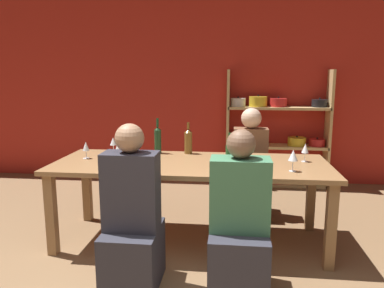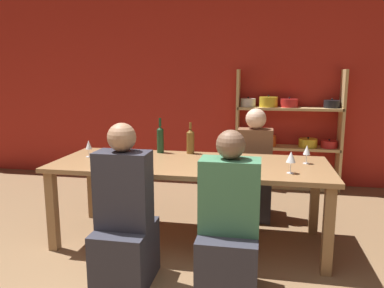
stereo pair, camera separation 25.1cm
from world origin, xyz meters
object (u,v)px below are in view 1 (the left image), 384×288
at_px(wine_glass_white_a, 119,145).
at_px(person_near_a, 132,228).
at_px(wine_glass_red_b, 305,149).
at_px(wine_bottle_dark, 188,141).
at_px(wine_glass_white_c, 293,156).
at_px(wine_glass_empty_a, 240,155).
at_px(wine_bottle_amber, 230,155).
at_px(wine_glass_red_a, 113,142).
at_px(dining_table, 191,171).
at_px(person_near_b, 239,237).
at_px(shelf_unit, 275,140).
at_px(cell_phone, 110,169).
at_px(wine_bottle_green, 158,139).
at_px(wine_glass_white_b, 86,147).
at_px(person_far_a, 250,176).

xyz_separation_m(wine_glass_white_a, person_near_a, (0.35, -0.86, -0.44)).
bearing_deg(wine_glass_red_b, wine_bottle_dark, 167.62).
relative_size(wine_glass_white_c, wine_glass_empty_a, 1.03).
height_order(wine_bottle_amber, wine_glass_red_a, wine_bottle_amber).
height_order(dining_table, person_near_b, person_near_b).
height_order(shelf_unit, cell_phone, shelf_unit).
distance_m(wine_bottle_green, wine_bottle_dark, 0.31).
bearing_deg(wine_glass_white_a, person_near_a, -67.73).
height_order(wine_bottle_dark, person_near_a, person_near_a).
bearing_deg(person_near_a, shelf_unit, 64.53).
xyz_separation_m(wine_glass_red_b, cell_phone, (-1.67, -0.49, -0.11)).
bearing_deg(person_near_b, wine_glass_white_a, 141.32).
distance_m(wine_glass_red_a, wine_glass_white_b, 0.34).
bearing_deg(wine_glass_empty_a, wine_glass_white_a, 165.71).
bearing_deg(wine_glass_red_b, wine_glass_white_a, -178.06).
bearing_deg(shelf_unit, cell_phone, -124.97).
height_order(person_near_a, person_far_a, person_near_a).
relative_size(shelf_unit, person_near_b, 1.35).
height_order(wine_glass_white_c, wine_glass_empty_a, wine_glass_white_c).
distance_m(shelf_unit, wine_glass_red_b, 1.82).
relative_size(wine_glass_red_b, wine_glass_empty_a, 0.96).
distance_m(wine_glass_white_b, wine_glass_white_c, 1.89).
height_order(wine_glass_white_c, person_near_a, person_near_a).
height_order(wine_glass_red_b, wine_glass_empty_a, wine_glass_empty_a).
relative_size(wine_bottle_dark, person_near_b, 0.27).
height_order(shelf_unit, person_far_a, shelf_unit).
relative_size(wine_glass_white_b, cell_phone, 1.03).
bearing_deg(wine_glass_red_a, wine_bottle_amber, -25.68).
distance_m(wine_bottle_dark, person_far_a, 0.86).
distance_m(dining_table, wine_bottle_dark, 0.44).
bearing_deg(wine_glass_red_a, person_near_b, -42.40).
xyz_separation_m(wine_glass_red_a, wine_glass_red_b, (1.86, -0.19, 0.01)).
relative_size(wine_glass_white_a, person_far_a, 0.15).
bearing_deg(dining_table, wine_bottle_green, 136.03).
bearing_deg(shelf_unit, wine_bottle_green, -130.17).
height_order(wine_bottle_green, wine_bottle_amber, wine_bottle_green).
bearing_deg(dining_table, wine_glass_empty_a, -25.24).
bearing_deg(dining_table, wine_glass_red_a, 158.04).
bearing_deg(wine_glass_white_b, cell_phone, -47.32).
bearing_deg(person_near_a, wine_glass_white_c, 24.71).
xyz_separation_m(wine_glass_empty_a, person_near_b, (-0.00, -0.61, -0.45)).
bearing_deg(wine_glass_white_c, cell_phone, -175.52).
bearing_deg(person_far_a, dining_table, 52.89).
relative_size(wine_glass_red_a, person_far_a, 0.13).
bearing_deg(person_near_b, wine_glass_red_b, 58.02).
bearing_deg(wine_bottle_green, person_near_a, -88.10).
height_order(wine_glass_white_a, person_far_a, person_far_a).
distance_m(wine_bottle_green, wine_glass_red_b, 1.42).
relative_size(wine_glass_white_a, wine_glass_empty_a, 1.05).
relative_size(wine_bottle_green, wine_glass_white_c, 1.97).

